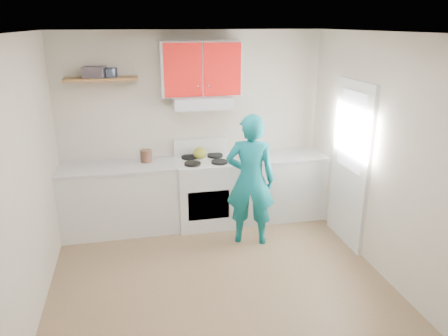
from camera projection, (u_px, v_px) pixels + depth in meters
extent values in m
plane|color=brown|center=(221.00, 287.00, 4.60)|extent=(3.80, 3.80, 0.00)
cube|color=white|center=(221.00, 33.00, 3.77)|extent=(3.60, 3.80, 0.04)
cube|color=beige|center=(193.00, 128.00, 5.94)|extent=(3.60, 0.04, 2.60)
cube|color=beige|center=(291.00, 281.00, 2.43)|extent=(3.60, 0.04, 2.60)
cube|color=beige|center=(23.00, 186.00, 3.82)|extent=(0.04, 3.80, 2.60)
cube|color=beige|center=(387.00, 160.00, 4.55)|extent=(0.04, 3.80, 2.60)
cube|color=white|center=(350.00, 165.00, 5.28)|extent=(0.05, 0.85, 2.05)
cube|color=white|center=(352.00, 131.00, 5.14)|extent=(0.01, 0.55, 0.95)
cube|color=silver|center=(120.00, 199.00, 5.73)|extent=(1.52, 0.60, 0.90)
cube|color=silver|center=(276.00, 186.00, 6.17)|extent=(1.32, 0.60, 0.90)
cube|color=white|center=(205.00, 192.00, 5.93)|extent=(0.76, 0.65, 0.92)
cube|color=silver|center=(202.00, 102.00, 5.63)|extent=(0.76, 0.44, 0.15)
cube|color=red|center=(201.00, 68.00, 5.55)|extent=(1.02, 0.33, 0.70)
cube|color=brown|center=(101.00, 79.00, 5.34)|extent=(0.90, 0.30, 0.04)
cube|color=#483F46|center=(94.00, 72.00, 5.30)|extent=(0.30, 0.25, 0.14)
cylinder|color=#333D4C|center=(110.00, 72.00, 5.35)|extent=(0.20, 0.20, 0.11)
ellipsoid|color=olive|center=(200.00, 153.00, 5.85)|extent=(0.23, 0.23, 0.16)
cylinder|color=#503123|center=(146.00, 157.00, 5.71)|extent=(0.20, 0.20, 0.19)
cube|color=olive|center=(251.00, 157.00, 5.96)|extent=(0.33, 0.28, 0.02)
cube|color=red|center=(304.00, 156.00, 6.05)|extent=(0.31, 0.27, 0.01)
imported|color=#0D727B|center=(250.00, 180.00, 5.31)|extent=(0.70, 0.57, 1.67)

